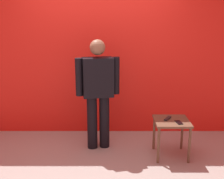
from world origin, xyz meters
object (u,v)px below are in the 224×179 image
Objects in this scene: cell_phone at (179,122)px; tv_remote at (167,118)px; side_table at (171,126)px; standing_person at (98,89)px.

tv_remote is at bearing 123.63° from cell_phone.
tv_remote is (-0.13, 0.14, 0.01)m from cell_phone.
side_table is 3.14× the size of tv_remote.
cell_phone is 0.19m from tv_remote.
side_table is (1.03, -0.28, -0.46)m from standing_person.
standing_person is 9.49× the size of tv_remote.
standing_person reaches higher than cell_phone.
standing_person is 1.07m from tv_remote.
standing_person reaches higher than side_table.
side_table is at bearing 119.12° from cell_phone.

